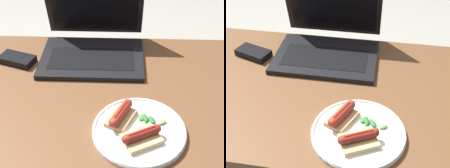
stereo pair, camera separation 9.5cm
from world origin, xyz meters
The scene contains 7 objects.
desk centered at (0.00, 0.00, 0.65)m, with size 1.42×0.66×0.71m.
laptop centered at (0.04, 0.21, 0.76)m, with size 0.37×0.32×0.26m.
plate centered at (0.20, -0.19, 0.72)m, with size 0.26×0.26×0.02m.
sausage_toast_left centered at (0.21, -0.23, 0.74)m, with size 0.12×0.11×0.04m.
sausage_toast_middle centered at (0.15, -0.15, 0.74)m, with size 0.10×0.11×0.04m.
salad_pile centered at (0.23, -0.15, 0.73)m, with size 0.09×0.07×0.01m.
external_drive centered at (-0.23, 0.14, 0.72)m, with size 0.14×0.10×0.03m.
Camera 1 is at (0.15, -0.79, 1.37)m, focal length 50.00 mm.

